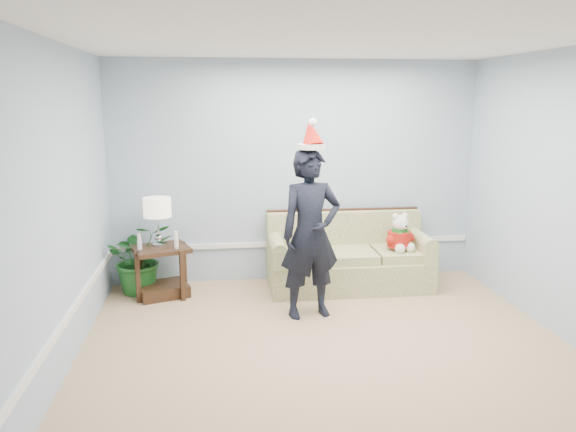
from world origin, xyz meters
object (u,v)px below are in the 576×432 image
at_px(side_table, 162,277).
at_px(teddy_bear, 400,237).
at_px(man, 311,234).
at_px(houseplant, 140,258).
at_px(table_lamp, 157,209).
at_px(sofa, 348,261).

relative_size(side_table, teddy_bear, 1.60).
height_order(side_table, man, man).
height_order(houseplant, teddy_bear, teddy_bear).
distance_m(side_table, table_lamp, 0.78).
height_order(sofa, side_table, sofa).
bearing_deg(houseplant, sofa, -2.28).
xyz_separation_m(sofa, man, (-0.61, -0.87, 0.56)).
bearing_deg(table_lamp, houseplant, 153.27).
distance_m(side_table, houseplant, 0.36).
distance_m(side_table, man, 1.90).
relative_size(sofa, teddy_bear, 4.18).
bearing_deg(sofa, houseplant, 178.33).
xyz_separation_m(man, teddy_bear, (1.19, 0.70, -0.24)).
bearing_deg(man, houseplant, 141.53).
bearing_deg(man, teddy_bear, 19.71).
height_order(side_table, houseplant, houseplant).
bearing_deg(side_table, teddy_bear, -2.06).
bearing_deg(houseplant, table_lamp, -26.73).
height_order(man, teddy_bear, man).
height_order(sofa, man, man).
xyz_separation_m(table_lamp, man, (1.61, -0.85, -0.13)).
xyz_separation_m(side_table, teddy_bear, (2.78, -0.10, 0.41)).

